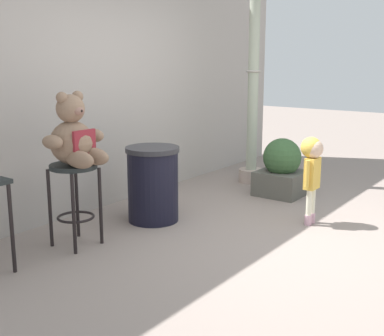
# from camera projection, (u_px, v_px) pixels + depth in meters

# --- Properties ---
(ground_plane) EXTENTS (24.00, 24.00, 0.00)m
(ground_plane) POSITION_uv_depth(u_px,v_px,m) (265.00, 239.00, 4.85)
(ground_plane) COLOR gray
(building_wall) EXTENTS (7.34, 0.30, 3.45)m
(building_wall) POSITION_uv_depth(u_px,v_px,m) (98.00, 54.00, 5.74)
(building_wall) COLOR #AAA39B
(building_wall) RESTS_ON ground_plane
(bar_stool_with_teddy) EXTENTS (0.42, 0.42, 0.76)m
(bar_stool_with_teddy) POSITION_uv_depth(u_px,v_px,m) (74.00, 187.00, 4.59)
(bar_stool_with_teddy) COLOR black
(bar_stool_with_teddy) RESTS_ON ground_plane
(teddy_bear) EXTENTS (0.60, 0.54, 0.64)m
(teddy_bear) POSITION_uv_depth(u_px,v_px,m) (74.00, 138.00, 4.47)
(teddy_bear) COLOR #886B54
(teddy_bear) RESTS_ON bar_stool_with_teddy
(child_walking) EXTENTS (0.29, 0.23, 0.91)m
(child_walking) POSITION_uv_depth(u_px,v_px,m) (312.00, 161.00, 5.15)
(child_walking) COLOR #CD9CAD
(child_walking) RESTS_ON ground_plane
(trash_bin) EXTENTS (0.56, 0.56, 0.79)m
(trash_bin) POSITION_uv_depth(u_px,v_px,m) (153.00, 184.00, 5.32)
(trash_bin) COLOR black
(trash_bin) RESTS_ON ground_plane
(lamppost) EXTENTS (0.34, 0.34, 2.59)m
(lamppost) POSITION_uv_depth(u_px,v_px,m) (253.00, 109.00, 6.85)
(lamppost) COLOR #B3A093
(lamppost) RESTS_ON ground_plane
(planter_with_shrub) EXTENTS (0.56, 0.56, 0.71)m
(planter_with_shrub) POSITION_uv_depth(u_px,v_px,m) (282.00, 169.00, 6.34)
(planter_with_shrub) COLOR #53524A
(planter_with_shrub) RESTS_ON ground_plane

